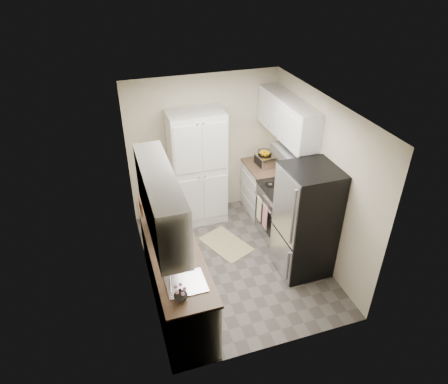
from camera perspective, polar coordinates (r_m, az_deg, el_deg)
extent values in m
plane|color=#56514C|center=(6.31, 1.39, -9.92)|extent=(3.20, 3.20, 0.00)
cube|color=beige|center=(6.89, -2.86, 6.50)|extent=(2.60, 0.04, 2.50)
cube|color=beige|center=(4.39, 8.60, -10.94)|extent=(2.60, 0.04, 2.50)
cube|color=beige|center=(5.33, -11.76, -2.57)|extent=(0.04, 3.20, 2.50)
cube|color=beige|center=(6.06, 13.26, 1.76)|extent=(0.04, 3.20, 2.50)
cube|color=white|center=(5.00, 1.77, 11.93)|extent=(2.60, 3.20, 0.04)
cube|color=silver|center=(4.40, -9.06, -1.27)|extent=(0.33, 1.60, 0.70)
cube|color=silver|center=(6.34, 8.99, 10.10)|extent=(0.33, 1.55, 0.58)
cube|color=#99999E|center=(6.12, 9.91, 5.38)|extent=(0.45, 0.76, 0.13)
cube|color=#B7B7BC|center=(4.68, -5.49, -12.90)|extent=(0.45, 0.40, 0.02)
cube|color=brown|center=(5.53, -11.82, -2.02)|extent=(0.02, 0.22, 0.22)
cube|color=silver|center=(6.72, -3.80, 3.34)|extent=(0.90, 0.55, 2.00)
cube|color=silver|center=(5.52, -6.98, -11.40)|extent=(0.60, 2.30, 0.88)
cube|color=brown|center=(5.22, -7.31, -7.73)|extent=(0.63, 2.33, 0.04)
cube|color=silver|center=(7.24, 5.76, 0.38)|extent=(0.60, 0.80, 0.88)
cube|color=brown|center=(7.01, 5.96, 3.59)|extent=(0.63, 0.83, 0.04)
cube|color=#B7B7BC|center=(6.62, 8.29, -3.03)|extent=(0.64, 0.76, 0.90)
cube|color=black|center=(6.37, 8.61, 0.40)|extent=(0.66, 0.78, 0.03)
cube|color=black|center=(6.44, 11.01, 1.61)|extent=(0.06, 0.76, 0.22)
cube|color=tan|center=(6.33, 5.86, -3.59)|extent=(0.01, 0.16, 0.42)
cube|color=beige|center=(6.51, 5.04, -2.42)|extent=(0.01, 0.16, 0.42)
cube|color=#B7B7BC|center=(5.81, 11.66, -4.13)|extent=(0.70, 0.72, 1.70)
imported|color=#AEADB2|center=(5.42, -7.42, -3.74)|extent=(0.43, 0.58, 0.30)
cylinder|color=black|center=(5.74, -9.57, -1.72)|extent=(0.08, 0.08, 0.30)
imported|color=white|center=(4.46, -6.23, -14.33)|extent=(0.16, 0.16, 0.16)
cube|color=green|center=(5.89, -7.50, -0.81)|extent=(0.06, 0.21, 0.26)
cube|color=#BDBCC1|center=(6.96, 5.92, 4.52)|extent=(0.30, 0.37, 0.20)
cube|color=tan|center=(6.63, 0.29, -7.43)|extent=(0.81, 0.97, 0.01)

